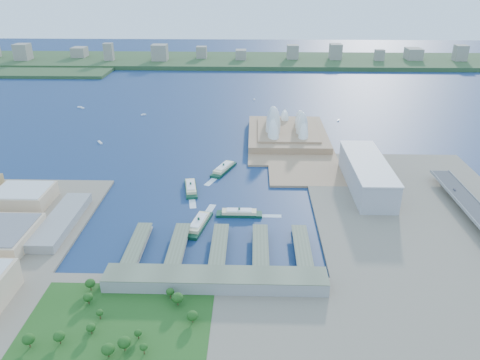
{
  "coord_description": "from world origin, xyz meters",
  "views": [
    {
      "loc": [
        47.14,
        -478.72,
        263.53
      ],
      "look_at": [
        31.12,
        63.46,
        18.0
      ],
      "focal_mm": 35.0,
      "sensor_mm": 36.0,
      "label": 1
    }
  ],
  "objects_px": {
    "ferry_a": "(191,186)",
    "ferry_d": "(239,212)",
    "toaster_building": "(367,175)",
    "car_c": "(455,190)",
    "ferry_b": "(224,167)",
    "opera_house": "(288,120)",
    "ferry_c": "(199,222)"
  },
  "relations": [
    {
      "from": "toaster_building",
      "to": "ferry_d",
      "type": "xyz_separation_m",
      "value": [
        -163.01,
        -77.57,
        -15.46
      ]
    },
    {
      "from": "ferry_d",
      "to": "ferry_c",
      "type": "bearing_deg",
      "value": 121.61
    },
    {
      "from": "ferry_c",
      "to": "car_c",
      "type": "relative_size",
      "value": 12.83
    },
    {
      "from": "ferry_b",
      "to": "ferry_a",
      "type": "bearing_deg",
      "value": -99.44
    },
    {
      "from": "opera_house",
      "to": "ferry_d",
      "type": "xyz_separation_m",
      "value": [
        -73.01,
        -277.57,
        -26.96
      ]
    },
    {
      "from": "opera_house",
      "to": "toaster_building",
      "type": "height_order",
      "value": "opera_house"
    },
    {
      "from": "ferry_b",
      "to": "car_c",
      "type": "distance_m",
      "value": 303.35
    },
    {
      "from": "ferry_b",
      "to": "ferry_d",
      "type": "relative_size",
      "value": 1.11
    },
    {
      "from": "ferry_a",
      "to": "ferry_c",
      "type": "height_order",
      "value": "ferry_c"
    },
    {
      "from": "ferry_c",
      "to": "ferry_d",
      "type": "xyz_separation_m",
      "value": [
        44.4,
        27.09,
        -0.59
      ]
    },
    {
      "from": "ferry_a",
      "to": "ferry_b",
      "type": "distance_m",
      "value": 75.42
    },
    {
      "from": "toaster_building",
      "to": "opera_house",
      "type": "bearing_deg",
      "value": 114.23
    },
    {
      "from": "toaster_building",
      "to": "car_c",
      "type": "distance_m",
      "value": 106.29
    },
    {
      "from": "ferry_c",
      "to": "ferry_d",
      "type": "height_order",
      "value": "ferry_c"
    },
    {
      "from": "opera_house",
      "to": "ferry_b",
      "type": "distance_m",
      "value": 178.2
    },
    {
      "from": "ferry_a",
      "to": "ferry_d",
      "type": "height_order",
      "value": "ferry_a"
    },
    {
      "from": "ferry_b",
      "to": "car_c",
      "type": "bearing_deg",
      "value": 4.94
    },
    {
      "from": "opera_house",
      "to": "ferry_a",
      "type": "height_order",
      "value": "opera_house"
    },
    {
      "from": "ferry_a",
      "to": "ferry_b",
      "type": "xyz_separation_m",
      "value": [
        38.95,
        64.59,
        0.24
      ]
    },
    {
      "from": "car_c",
      "to": "ferry_a",
      "type": "bearing_deg",
      "value": 176.07
    },
    {
      "from": "ferry_a",
      "to": "ferry_b",
      "type": "relative_size",
      "value": 0.96
    },
    {
      "from": "ferry_d",
      "to": "ferry_b",
      "type": "bearing_deg",
      "value": 11.51
    },
    {
      "from": "opera_house",
      "to": "ferry_a",
      "type": "xyz_separation_m",
      "value": [
        -138.32,
        -210.12,
        -26.66
      ]
    },
    {
      "from": "ferry_c",
      "to": "ferry_a",
      "type": "bearing_deg",
      "value": -65.58
    },
    {
      "from": "ferry_a",
      "to": "toaster_building",
      "type": "bearing_deg",
      "value": -7.56
    },
    {
      "from": "ferry_d",
      "to": "opera_house",
      "type": "bearing_deg",
      "value": -14.52
    },
    {
      "from": "opera_house",
      "to": "ferry_b",
      "type": "xyz_separation_m",
      "value": [
        -99.38,
        -145.54,
        -26.42
      ]
    },
    {
      "from": "ferry_b",
      "to": "ferry_d",
      "type": "distance_m",
      "value": 134.64
    },
    {
      "from": "toaster_building",
      "to": "ferry_c",
      "type": "distance_m",
      "value": 232.79
    },
    {
      "from": "toaster_building",
      "to": "ferry_a",
      "type": "bearing_deg",
      "value": -177.46
    },
    {
      "from": "ferry_a",
      "to": "car_c",
      "type": "distance_m",
      "value": 330.25
    },
    {
      "from": "ferry_c",
      "to": "car_c",
      "type": "bearing_deg",
      "value": -154.93
    }
  ]
}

